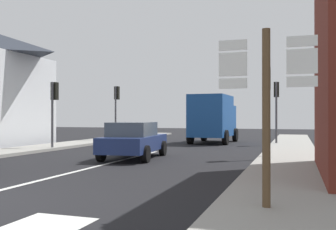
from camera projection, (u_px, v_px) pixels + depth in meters
name	position (u px, v px, depth m)	size (l,w,h in m)	color
ground_plane	(140.00, 156.00, 16.84)	(80.00, 80.00, 0.00)	black
sidewalk_right	(288.00, 165.00, 13.00)	(2.32, 44.00, 0.14)	gray
lane_centre_stripe	(95.00, 167.00, 13.05)	(0.16, 12.00, 0.01)	silver
sedan_far	(134.00, 140.00, 15.68)	(2.29, 4.35, 1.47)	navy
delivery_truck	(213.00, 117.00, 25.07)	(2.58, 5.05, 3.05)	#19478C
route_sign_post	(266.00, 104.00, 6.66)	(1.66, 0.14, 3.20)	brown
traffic_light_far_left	(116.00, 101.00, 26.68)	(0.30, 0.49, 3.79)	#47474C
traffic_light_far_right	(276.00, 98.00, 23.14)	(0.30, 0.49, 3.77)	#47474C
traffic_light_near_left	(54.00, 100.00, 19.80)	(0.30, 0.49, 3.46)	#47474C
traffic_light_near_right	(267.00, 91.00, 15.47)	(0.30, 0.49, 3.69)	#47474C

